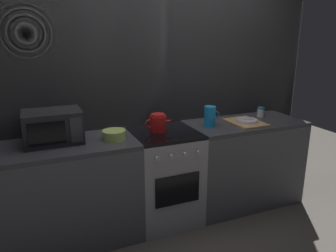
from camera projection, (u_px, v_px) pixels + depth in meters
ground_plane at (165, 217)px, 3.22m from camera, size 8.00×8.00×0.00m
back_wall at (152, 94)px, 3.18m from camera, size 3.60×0.05×2.40m
counter_left at (68, 194)px, 2.76m from camera, size 1.20×0.60×0.90m
stove_unit at (165, 176)px, 3.10m from camera, size 0.60×0.63×0.90m
counter_right at (242, 162)px, 3.44m from camera, size 1.20×0.60×0.90m
microwave at (53, 127)px, 2.65m from camera, size 0.46×0.35×0.27m
kettle at (158, 123)px, 2.96m from camera, size 0.28×0.15×0.17m
mixing_bowl at (114, 135)px, 2.75m from camera, size 0.20×0.20×0.08m
pitcher at (210, 116)px, 3.12m from camera, size 0.16×0.11×0.20m
dish_pile at (246, 122)px, 3.23m from camera, size 0.30×0.40×0.06m
spice_jar at (261, 112)px, 3.50m from camera, size 0.08×0.08×0.10m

